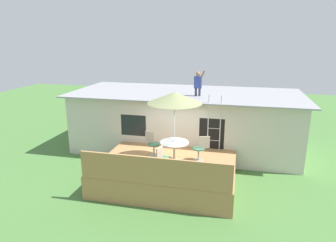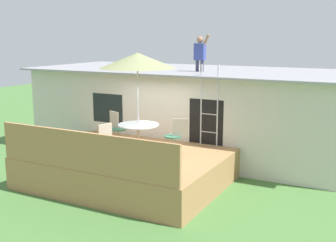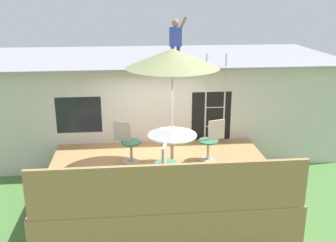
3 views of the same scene
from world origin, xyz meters
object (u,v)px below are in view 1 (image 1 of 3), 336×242
Objects in this scene: patio_chair_left at (152,144)px; patio_table at (174,146)px; patio_umbrella at (175,98)px; patio_chair_right at (201,149)px; step_ladder at (214,122)px; patio_chair_near at (162,159)px; person_figure at (198,82)px.

patio_table is at bearing 0.00° from patio_chair_left.
patio_umbrella is 2.12m from patio_chair_right.
patio_chair_near is at bearing -120.16° from step_ladder.
patio_umbrella is 2.76× the size of patio_chair_right.
step_ladder is at bearing 52.23° from patio_umbrella.
patio_chair_right is at bearing -28.60° from patio_chair_near.
patio_table is 2.13m from step_ladder.
step_ladder is (1.26, 1.63, -1.25)m from patio_umbrella.
patio_chair_near is (-1.14, -1.25, 0.00)m from patio_chair_right.
patio_chair_near is at bearing -103.83° from patio_umbrella.
person_figure is at bearing 84.72° from patio_chair_left.
patio_chair_near is at bearing 29.06° from patio_chair_right.
patio_umbrella is 2.29× the size of person_figure.
patio_chair_left is 1.00× the size of patio_chair_right.
patio_table is 1.13× the size of patio_chair_left.
person_figure reaches higher than step_ladder.
step_ladder is 2.39× the size of patio_chair_left.
patio_umbrella is 1.15× the size of step_ladder.
step_ladder is 1.52m from patio_chair_right.
step_ladder reaches higher than patio_table.
patio_table is at bearing -98.16° from person_figure.
person_figure is at bearing -97.83° from patio_chair_right.
patio_umbrella reaches higher than step_ladder.
person_figure is at bearing 4.26° from patio_chair_near.
patio_umbrella reaches higher than patio_chair_near.
person_figure is 1.21× the size of patio_chair_left.
patio_table is at bearing 0.00° from patio_chair_near.
patio_chair_right is (0.49, -2.60, -2.04)m from person_figure.
person_figure is 3.51m from patio_chair_left.
person_figure is 1.21× the size of patio_chair_near.
patio_chair_near is at bearing -103.83° from patio_table.
patio_chair_right is (1.84, -0.09, 0.00)m from patio_chair_left.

